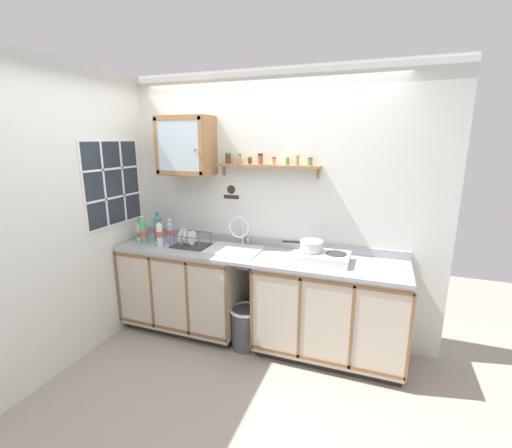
# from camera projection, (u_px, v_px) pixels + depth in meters

# --- Properties ---
(floor) EXTENTS (5.80, 5.80, 0.00)m
(floor) POSITION_uv_depth(u_px,v_px,m) (242.00, 358.00, 3.21)
(floor) COLOR #9E9384
(floor) RESTS_ON ground
(back_wall) EXTENTS (3.40, 0.07, 2.60)m
(back_wall) POSITION_uv_depth(u_px,v_px,m) (265.00, 207.00, 3.47)
(back_wall) COLOR silver
(back_wall) RESTS_ON ground
(side_wall_left) EXTENTS (0.05, 3.40, 2.60)m
(side_wall_left) POSITION_uv_depth(u_px,v_px,m) (80.00, 216.00, 3.10)
(side_wall_left) COLOR silver
(side_wall_left) RESTS_ON ground
(lower_cabinet_run) EXTENTS (1.24, 0.59, 0.89)m
(lower_cabinet_run) POSITION_uv_depth(u_px,v_px,m) (185.00, 288.00, 3.64)
(lower_cabinet_run) COLOR black
(lower_cabinet_run) RESTS_ON ground
(lower_cabinet_run_right) EXTENTS (1.32, 0.59, 0.89)m
(lower_cabinet_run_right) POSITION_uv_depth(u_px,v_px,m) (330.00, 312.00, 3.14)
(lower_cabinet_run_right) COLOR black
(lower_cabinet_run_right) RESTS_ON ground
(countertop) EXTENTS (2.76, 0.61, 0.03)m
(countertop) POSITION_uv_depth(u_px,v_px,m) (254.00, 255.00, 3.28)
(countertop) COLOR #9EA3A8
(countertop) RESTS_ON lower_cabinet_run
(backsplash) EXTENTS (2.76, 0.02, 0.08)m
(backsplash) POSITION_uv_depth(u_px,v_px,m) (263.00, 241.00, 3.52)
(backsplash) COLOR #9EA3A8
(backsplash) RESTS_ON countertop
(sink) EXTENTS (0.52, 0.44, 0.43)m
(sink) POSITION_uv_depth(u_px,v_px,m) (235.00, 250.00, 3.39)
(sink) COLOR silver
(sink) RESTS_ON countertop
(hot_plate_stove) EXTENTS (0.45, 0.31, 0.08)m
(hot_plate_stove) POSITION_uv_depth(u_px,v_px,m) (323.00, 257.00, 3.04)
(hot_plate_stove) COLOR silver
(hot_plate_stove) RESTS_ON countertop
(saucepan) EXTENTS (0.36, 0.21, 0.09)m
(saucepan) POSITION_uv_depth(u_px,v_px,m) (311.00, 245.00, 3.08)
(saucepan) COLOR silver
(saucepan) RESTS_ON hot_plate_stove
(bottle_detergent_teal_0) EXTENTS (0.09, 0.09, 0.30)m
(bottle_detergent_teal_0) POSITION_uv_depth(u_px,v_px,m) (158.00, 228.00, 3.67)
(bottle_detergent_teal_0) COLOR teal
(bottle_detergent_teal_0) RESTS_ON countertop
(bottle_water_blue_1) EXTENTS (0.08, 0.08, 0.25)m
(bottle_water_blue_1) POSITION_uv_depth(u_px,v_px,m) (170.00, 232.00, 3.59)
(bottle_water_blue_1) COLOR #8CB7E0
(bottle_water_blue_1) RESTS_ON countertop
(bottle_opaque_white_2) EXTENTS (0.08, 0.08, 0.22)m
(bottle_opaque_white_2) POSITION_uv_depth(u_px,v_px,m) (141.00, 232.00, 3.67)
(bottle_opaque_white_2) COLOR white
(bottle_opaque_white_2) RESTS_ON countertop
(bottle_soda_green_3) EXTENTS (0.07, 0.07, 0.29)m
(bottle_soda_green_3) POSITION_uv_depth(u_px,v_px,m) (143.00, 231.00, 3.58)
(bottle_soda_green_3) COLOR #4CB266
(bottle_soda_green_3) RESTS_ON countertop
(bottle_water_clear_4) EXTENTS (0.06, 0.06, 0.27)m
(bottle_water_clear_4) POSITION_uv_depth(u_px,v_px,m) (159.00, 234.00, 3.47)
(bottle_water_clear_4) COLOR silver
(bottle_water_clear_4) RESTS_ON countertop
(dish_rack) EXTENTS (0.36, 0.26, 0.17)m
(dish_rack) POSITION_uv_depth(u_px,v_px,m) (190.00, 242.00, 3.49)
(dish_rack) COLOR #333338
(dish_rack) RESTS_ON countertop
(wall_cabinet) EXTENTS (0.54, 0.32, 0.57)m
(wall_cabinet) POSITION_uv_depth(u_px,v_px,m) (186.00, 146.00, 3.42)
(wall_cabinet) COLOR #996B42
(spice_shelf) EXTENTS (1.01, 0.14, 0.23)m
(spice_shelf) POSITION_uv_depth(u_px,v_px,m) (266.00, 164.00, 3.27)
(spice_shelf) COLOR #996B42
(warning_sign) EXTENTS (0.20, 0.01, 0.21)m
(warning_sign) POSITION_uv_depth(u_px,v_px,m) (231.00, 192.00, 3.53)
(warning_sign) COLOR silver
(window) EXTENTS (0.03, 0.76, 0.84)m
(window) POSITION_uv_depth(u_px,v_px,m) (113.00, 183.00, 3.40)
(window) COLOR #262D38
(trash_bin) EXTENTS (0.32, 0.32, 0.40)m
(trash_bin) POSITION_uv_depth(u_px,v_px,m) (246.00, 326.00, 3.35)
(trash_bin) COLOR #4C4C51
(trash_bin) RESTS_ON ground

